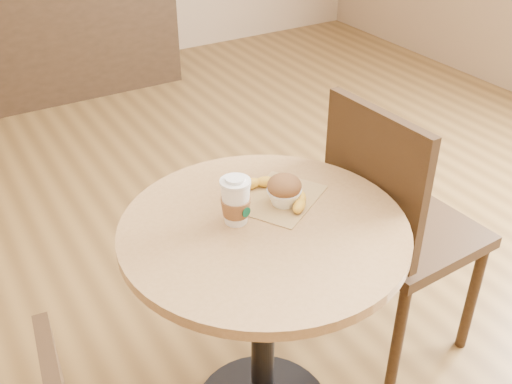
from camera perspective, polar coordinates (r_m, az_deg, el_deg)
cafe_table at (r=1.68m, az=0.71°, el=-8.65°), size 0.76×0.76×0.75m
chair_right at (r=1.98m, az=13.03°, el=-3.12°), size 0.44×0.44×0.96m
service_counter at (r=4.33m, az=-23.13°, el=14.72°), size 2.30×0.65×1.04m
kraft_bag at (r=1.66m, az=2.42°, el=-0.61°), size 0.30×0.28×0.00m
coffee_cup at (r=1.53m, az=-1.95°, el=-0.98°), size 0.08×0.08×0.13m
muffin at (r=1.61m, az=2.71°, el=0.18°), size 0.10×0.10×0.09m
banana at (r=1.65m, az=2.27°, el=-0.07°), size 0.19×0.25×0.03m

